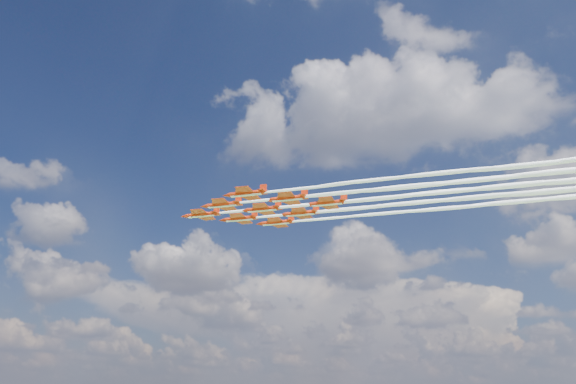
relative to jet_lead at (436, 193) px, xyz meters
The scene contains 8 objects.
jet_lead is the anchor object (origin of this frame).
jet_row2_port 11.31m from the jet_lead, 31.34° to the right, with size 138.83×15.61×2.98m.
jet_row2_starb 11.31m from the jet_lead, 39.54° to the left, with size 138.83×15.61×2.98m.
jet_row3_port 22.63m from the jet_lead, 31.34° to the right, with size 138.83×15.61×2.98m.
jet_row3_centre 18.43m from the jet_lead, ahead, with size 138.83×15.61×2.98m.
jet_row3_starb 22.63m from the jet_lead, 39.54° to the left, with size 138.83×15.61×2.98m.
jet_row4_port 28.42m from the jet_lead, ahead, with size 138.83×15.61×2.98m.
jet_row4_starb 28.42m from the jet_lead, 17.45° to the left, with size 138.83×15.61×2.98m.
Camera 1 is at (58.88, -140.76, 33.10)m, focal length 35.00 mm.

